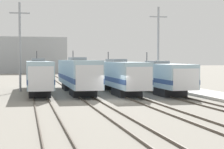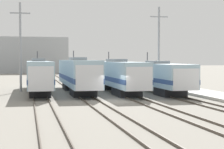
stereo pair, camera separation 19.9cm
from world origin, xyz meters
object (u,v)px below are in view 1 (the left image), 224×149
(locomotive_center_left, at_px, (78,75))
(locomotive_far_right, at_px, (158,76))
(catenary_tower_left, at_px, (20,45))
(locomotive_center_right, at_px, (117,75))
(catenary_tower_right, at_px, (158,46))
(locomotive_far_left, at_px, (38,75))

(locomotive_center_left, xyz_separation_m, locomotive_far_right, (9.52, -2.42, -0.20))
(locomotive_center_left, xyz_separation_m, catenary_tower_left, (-6.91, 3.29, 3.71))
(locomotive_center_right, relative_size, catenary_tower_left, 1.77)
(catenary_tower_right, bearing_deg, catenary_tower_left, 180.00)
(locomotive_far_left, distance_m, locomotive_center_left, 4.82)
(locomotive_center_right, height_order, locomotive_far_right, locomotive_center_right)
(catenary_tower_left, height_order, catenary_tower_right, same)
(locomotive_center_left, bearing_deg, locomotive_far_right, -14.29)
(catenary_tower_left, bearing_deg, locomotive_far_left, -49.91)
(locomotive_far_left, relative_size, catenary_tower_right, 1.71)
(locomotive_far_right, bearing_deg, locomotive_center_left, 165.71)
(locomotive_far_right, bearing_deg, catenary_tower_left, 160.83)
(locomotive_far_left, xyz_separation_m, locomotive_far_right, (14.28, -3.16, -0.14))
(locomotive_center_left, relative_size, locomotive_center_right, 0.93)
(locomotive_far_right, bearing_deg, catenary_tower_right, 69.68)
(locomotive_far_left, relative_size, catenary_tower_left, 1.71)
(locomotive_far_right, distance_m, catenary_tower_right, 7.24)
(locomotive_center_right, bearing_deg, locomotive_far_right, -20.07)
(locomotive_far_left, height_order, catenary_tower_left, catenary_tower_left)
(locomotive_far_left, xyz_separation_m, catenary_tower_left, (-2.15, 2.55, 3.77))
(locomotive_center_right, height_order, catenary_tower_left, catenary_tower_left)
(locomotive_center_right, relative_size, catenary_tower_right, 1.77)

